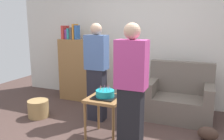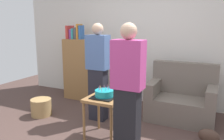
% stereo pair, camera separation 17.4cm
% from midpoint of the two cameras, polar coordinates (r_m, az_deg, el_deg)
% --- Properties ---
extents(wall_back, '(6.00, 0.10, 2.70)m').
position_cam_midpoint_polar(wall_back, '(4.70, 10.42, 8.05)').
color(wall_back, silver).
rests_on(wall_back, ground_plane).
extents(couch, '(1.10, 0.70, 0.96)m').
position_cam_midpoint_polar(couch, '(4.11, 18.16, -7.16)').
color(couch, '#6B6056').
rests_on(couch, ground_plane).
extents(bookshelf, '(0.80, 0.36, 1.61)m').
position_cam_midpoint_polar(bookshelf, '(4.94, -6.35, 0.50)').
color(bookshelf, olive).
rests_on(bookshelf, ground_plane).
extents(side_table, '(0.48, 0.48, 0.60)m').
position_cam_midpoint_polar(side_table, '(3.24, -0.40, -8.44)').
color(side_table, olive).
rests_on(side_table, ground_plane).
extents(birthday_cake, '(0.32, 0.32, 0.17)m').
position_cam_midpoint_polar(birthday_cake, '(3.19, -0.40, -6.03)').
color(birthday_cake, black).
rests_on(birthday_cake, side_table).
extents(person_blowing_candles, '(0.36, 0.22, 1.63)m').
position_cam_midpoint_polar(person_blowing_candles, '(3.78, -2.20, -0.47)').
color(person_blowing_candles, '#23232D').
rests_on(person_blowing_candles, ground_plane).
extents(person_holding_cake, '(0.36, 0.22, 1.63)m').
position_cam_midpoint_polar(person_holding_cake, '(2.67, 5.85, -5.59)').
color(person_holding_cake, black).
rests_on(person_holding_cake, ground_plane).
extents(wicker_basket, '(0.36, 0.36, 0.30)m').
position_cam_midpoint_polar(wicker_basket, '(4.29, -16.20, -8.94)').
color(wicker_basket, '#A88451').
rests_on(wicker_basket, ground_plane).
extents(handbag, '(0.28, 0.14, 0.20)m').
position_cam_midpoint_polar(handbag, '(3.55, 24.40, -14.84)').
color(handbag, '#473328').
rests_on(handbag, ground_plane).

